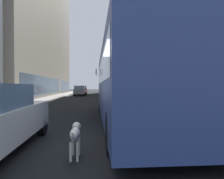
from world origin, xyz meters
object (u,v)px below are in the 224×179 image
(transit_bus, at_px, (131,81))
(car_silver_sedan, at_px, (109,89))
(car_red_coupe, at_px, (82,90))
(pedestrian_with_handbag, at_px, (172,93))
(car_black_suv, at_px, (106,91))
(car_grey_wagon, at_px, (80,91))
(box_truck, at_px, (126,85))
(dalmatian_dog, at_px, (75,134))
(car_yellow_taxi, at_px, (113,90))

(transit_bus, xyz_separation_m, car_silver_sedan, (1.60, 39.68, -0.95))
(car_red_coupe, xyz_separation_m, pedestrian_with_handbag, (8.29, -23.93, 0.19))
(transit_bus, xyz_separation_m, car_black_suv, (0.00, 20.85, -0.96))
(transit_bus, xyz_separation_m, pedestrian_with_handbag, (4.29, 6.39, -0.76))
(car_grey_wagon, height_order, box_truck, box_truck)
(transit_bus, xyz_separation_m, car_red_coupe, (-4.00, 30.32, -0.95))
(car_grey_wagon, height_order, dalmatian_dog, car_grey_wagon)
(car_silver_sedan, bearing_deg, transit_bus, -92.31)
(car_grey_wagon, bearing_deg, car_silver_sedan, 69.24)
(car_black_suv, bearing_deg, box_truck, -79.91)
(car_grey_wagon, bearing_deg, dalmatian_dog, -86.02)
(transit_bus, height_order, car_black_suv, transit_bus)
(car_grey_wagon, relative_size, car_silver_sedan, 0.94)
(box_truck, relative_size, pedestrian_with_handbag, 4.44)
(car_silver_sedan, height_order, pedestrian_with_handbag, pedestrian_with_handbag)
(car_yellow_taxi, xyz_separation_m, pedestrian_with_handbag, (2.69, -21.27, 0.19))
(car_silver_sedan, bearing_deg, dalmatian_dog, -94.63)
(car_yellow_taxi, xyz_separation_m, car_black_suv, (-1.60, -6.81, 0.00))
(car_yellow_taxi, xyz_separation_m, box_truck, (0.00, -15.81, 0.85))
(car_grey_wagon, distance_m, car_silver_sedan, 15.80)
(transit_bus, height_order, car_grey_wagon, transit_bus)
(car_black_suv, bearing_deg, car_yellow_taxi, 76.79)
(car_red_coupe, bearing_deg, box_truck, -73.13)
(car_silver_sedan, distance_m, box_truck, 27.84)
(box_truck, xyz_separation_m, pedestrian_with_handbag, (2.69, -5.46, -0.65))
(car_red_coupe, distance_m, pedestrian_with_handbag, 25.32)
(car_red_coupe, xyz_separation_m, car_black_suv, (4.00, -9.47, -0.00))
(car_grey_wagon, height_order, car_yellow_taxi, same)
(car_red_coupe, height_order, pedestrian_with_handbag, pedestrian_with_handbag)
(dalmatian_dog, relative_size, pedestrian_with_handbag, 0.57)
(car_red_coupe, bearing_deg, car_yellow_taxi, -25.40)
(transit_bus, relative_size, car_red_coupe, 2.46)
(transit_bus, height_order, box_truck, same)
(car_silver_sedan, bearing_deg, box_truck, -90.00)
(car_silver_sedan, relative_size, dalmatian_dog, 4.83)
(car_red_coupe, bearing_deg, car_silver_sedan, 59.11)
(pedestrian_with_handbag, bearing_deg, car_black_suv, 106.55)
(transit_bus, distance_m, car_grey_wagon, 25.25)
(transit_bus, distance_m, dalmatian_dog, 4.90)
(dalmatian_dog, distance_m, pedestrian_with_handbag, 12.41)
(car_red_coupe, relative_size, car_black_suv, 1.17)
(car_grey_wagon, distance_m, dalmatian_dog, 29.29)
(car_red_coupe, xyz_separation_m, car_yellow_taxi, (5.60, -2.66, -0.00))
(car_red_coupe, bearing_deg, transit_bus, -82.49)
(car_grey_wagon, bearing_deg, car_red_coupe, 90.00)
(car_yellow_taxi, bearing_deg, car_grey_wagon, -153.82)
(car_red_coupe, bearing_deg, pedestrian_with_handbag, -70.88)
(car_grey_wagon, height_order, car_silver_sedan, same)
(car_black_suv, relative_size, box_truck, 0.54)
(dalmatian_dog, bearing_deg, car_red_coupe, 93.36)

